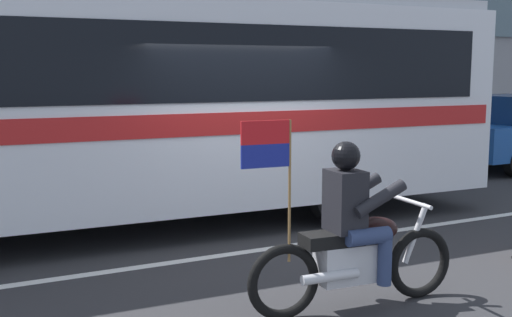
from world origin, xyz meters
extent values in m
plane|color=#2B2B2D|center=(0.00, 0.00, 0.00)|extent=(60.00, 60.00, 0.00)
cube|color=#A39E93|center=(0.00, 5.10, 0.07)|extent=(28.00, 3.80, 0.15)
cube|color=silver|center=(0.00, -0.60, 0.00)|extent=(26.60, 0.14, 0.01)
cube|color=silver|center=(-1.52, 1.20, 1.73)|extent=(11.52, 2.94, 2.70)
cube|color=black|center=(-1.52, 1.20, 2.28)|extent=(10.61, 2.95, 0.96)
cube|color=red|center=(-1.52, 1.20, 1.53)|extent=(11.29, 2.96, 0.28)
cylinder|color=black|center=(1.62, 0.02, 0.52)|extent=(1.04, 0.30, 1.04)
torus|color=black|center=(0.64, -2.74, 0.34)|extent=(0.69, 0.14, 0.69)
torus|color=black|center=(-0.81, -2.63, 0.34)|extent=(0.69, 0.14, 0.69)
cube|color=silver|center=(-0.14, -2.68, 0.44)|extent=(0.66, 0.33, 0.36)
ellipsoid|color=black|center=(0.11, -2.70, 0.72)|extent=(0.50, 0.32, 0.24)
cube|color=black|center=(-0.34, -2.67, 0.69)|extent=(0.58, 0.30, 0.12)
cylinder|color=silver|center=(0.58, -2.73, 0.65)|extent=(0.28, 0.08, 0.58)
cylinder|color=silver|center=(0.50, -2.73, 0.96)|extent=(0.09, 0.64, 0.04)
cylinder|color=silver|center=(-0.45, -2.82, 0.39)|extent=(0.56, 0.13, 0.09)
cube|color=black|center=(-0.21, -2.68, 1.02)|extent=(0.31, 0.38, 0.56)
sphere|color=black|center=(-0.21, -2.68, 1.44)|extent=(0.26, 0.26, 0.26)
cylinder|color=navy|center=(-0.05, -2.51, 0.72)|extent=(0.43, 0.18, 0.15)
cylinder|color=navy|center=(0.13, -2.52, 0.48)|extent=(0.13, 0.13, 0.46)
cylinder|color=navy|center=(-0.08, -2.87, 0.72)|extent=(0.43, 0.18, 0.15)
cylinder|color=navy|center=(0.10, -2.88, 0.48)|extent=(0.13, 0.13, 0.46)
cylinder|color=black|center=(0.05, -2.49, 1.06)|extent=(0.52, 0.15, 0.32)
cylinder|color=black|center=(0.02, -2.89, 1.06)|extent=(0.52, 0.15, 0.32)
cylinder|color=olive|center=(-0.76, -2.63, 1.15)|extent=(0.02, 0.02, 1.25)
cube|color=red|center=(-0.99, -2.62, 1.68)|extent=(0.44, 0.05, 0.20)
cube|color=navy|center=(-0.99, -2.62, 1.47)|extent=(0.44, 0.05, 0.20)
cylinder|color=gold|center=(1.95, 3.90, 0.44)|extent=(0.22, 0.22, 0.58)
sphere|color=gold|center=(1.95, 3.90, 0.80)|extent=(0.20, 0.20, 0.20)
cylinder|color=gold|center=(1.95, 3.76, 0.47)|extent=(0.09, 0.10, 0.09)
camera|label=1|loc=(-3.44, -7.31, 2.20)|focal=44.41mm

